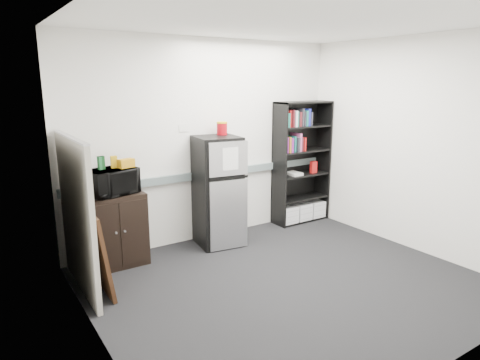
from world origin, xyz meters
The scene contains 18 objects.
floor centered at (0.00, 0.00, 0.00)m, with size 4.00×4.00×0.00m, color black.
wall_back centered at (0.00, 1.75, 1.35)m, with size 4.00×0.02×2.70m, color white.
wall_right centered at (2.00, 0.00, 1.35)m, with size 0.02×3.50×2.70m, color white.
wall_left centered at (-2.00, 0.00, 1.35)m, with size 0.02×3.50×2.70m, color white.
ceiling centered at (0.00, 0.00, 2.70)m, with size 4.00×3.50×0.02m, color white.
electrical_raceway centered at (0.00, 1.72, 0.90)m, with size 3.92×0.05×0.10m, color slate.
wall_note centered at (-0.35, 1.74, 1.55)m, with size 0.14×0.00×0.10m, color white.
bookshelf centered at (1.53, 1.57, 0.91)m, with size 0.90×0.34×1.85m.
cubicle_partition centered at (-1.90, 1.08, 0.81)m, with size 0.06×1.30×1.62m.
cabinet centered at (-1.41, 1.50, 0.44)m, with size 0.70×0.47×0.87m.
microwave centered at (-1.41, 1.48, 1.02)m, with size 0.54×0.37×0.30m, color black.
snack_box_a centered at (-1.50, 1.52, 1.24)m, with size 0.07×0.05×0.15m, color #195A2D.
snack_box_b centered at (-1.50, 1.52, 1.24)m, with size 0.07×0.05×0.15m, color #0C3613.
snack_box_c centered at (-1.36, 1.52, 1.24)m, with size 0.07×0.05×0.14m, color #C69712.
snack_bag centered at (-1.23, 1.47, 1.22)m, with size 0.18×0.10×0.10m, color #C18213.
refrigerator centered at (-0.04, 1.42, 0.73)m, with size 0.61×0.64×1.45m.
coffee_can centered at (0.11, 1.55, 1.55)m, with size 0.14×0.14×0.19m.
framed_poster centered at (-1.77, 0.92, 0.45)m, with size 0.15×0.69×0.89m.
Camera 1 is at (-2.79, -3.29, 2.14)m, focal length 32.00 mm.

